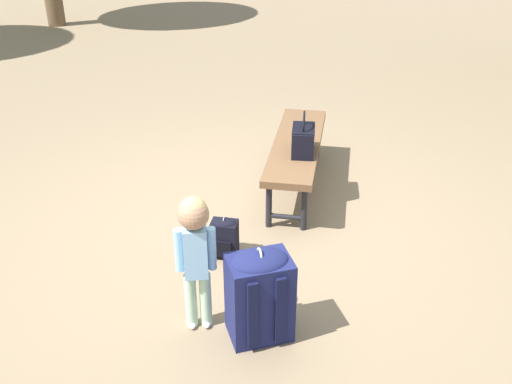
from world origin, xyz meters
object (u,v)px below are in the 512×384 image
(handbag, at_px, (303,139))
(backpack_small, at_px, (224,236))
(park_bench, at_px, (297,148))
(backpack_large, at_px, (259,292))
(child_standing, at_px, (195,244))

(handbag, relative_size, backpack_small, 1.14)
(park_bench, relative_size, handbag, 4.48)
(handbag, distance_m, backpack_small, 1.13)
(park_bench, bearing_deg, backpack_large, 13.83)
(child_standing, bearing_deg, handbag, 178.86)
(park_bench, distance_m, handbag, 0.30)
(park_bench, distance_m, child_standing, 1.99)
(child_standing, relative_size, backpack_large, 1.45)
(park_bench, xyz_separation_m, backpack_large, (1.90, 0.47, -0.08))
(handbag, xyz_separation_m, child_standing, (1.78, -0.04, 0.03))
(park_bench, xyz_separation_m, child_standing, (1.97, 0.09, 0.21))
(backpack_large, bearing_deg, handbag, -168.60)
(backpack_large, bearing_deg, backpack_small, -139.75)
(park_bench, relative_size, child_standing, 1.82)
(handbag, distance_m, backpack_large, 1.75)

